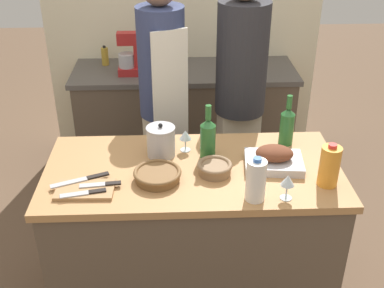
{
  "coord_description": "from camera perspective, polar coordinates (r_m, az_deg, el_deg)",
  "views": [
    {
      "loc": [
        -0.09,
        -2.11,
        2.25
      ],
      "look_at": [
        0.0,
        0.11,
        1.0
      ],
      "focal_mm": 45.0,
      "sensor_mm": 36.0,
      "label": 1
    }
  ],
  "objects": [
    {
      "name": "kitchen_island",
      "position": [
        2.77,
        0.1,
        -10.91
      ],
      "size": [
        1.54,
        0.74,
        0.92
      ],
      "color": "brown",
      "rests_on": "ground_plane"
    },
    {
      "name": "stock_pot",
      "position": [
        2.57,
        -3.7,
        0.33
      ],
      "size": [
        0.16,
        0.16,
        0.19
      ],
      "color": "#B7B7BC",
      "rests_on": "kitchen_island"
    },
    {
      "name": "person_cook_aproned",
      "position": [
        3.16,
        -3.51,
        5.98
      ],
      "size": [
        0.32,
        0.33,
        1.77
      ],
      "rotation": [
        0.0,
        0.0,
        0.39
      ],
      "color": "beige",
      "rests_on": "ground_plane"
    },
    {
      "name": "mixing_bowl",
      "position": [
        2.44,
        2.71,
        -2.82
      ],
      "size": [
        0.18,
        0.18,
        0.06
      ],
      "color": "#846647",
      "rests_on": "kitchen_island"
    },
    {
      "name": "condiment_bottle_tall",
      "position": [
        4.04,
        -10.28,
        10.2
      ],
      "size": [
        0.06,
        0.06,
        0.16
      ],
      "color": "#B28E2D",
      "rests_on": "back_counter"
    },
    {
      "name": "condiment_bottle_short",
      "position": [
        3.8,
        6.65,
        9.38
      ],
      "size": [
        0.06,
        0.06,
        0.18
      ],
      "color": "maroon",
      "rests_on": "back_counter"
    },
    {
      "name": "knife_paring",
      "position": [
        2.33,
        -12.58,
        -5.68
      ],
      "size": [
        0.22,
        0.07,
        0.01
      ],
      "color": "#B7B7BC",
      "rests_on": "cutting_board"
    },
    {
      "name": "juice_jug",
      "position": [
        2.41,
        15.98,
        -2.51
      ],
      "size": [
        0.1,
        0.1,
        0.22
      ],
      "color": "orange",
      "rests_on": "kitchen_island"
    },
    {
      "name": "wine_glass_right",
      "position": [
        2.61,
        -0.79,
        0.98
      ],
      "size": [
        0.06,
        0.06,
        0.12
      ],
      "color": "silver",
      "rests_on": "kitchen_island"
    },
    {
      "name": "roasting_pan",
      "position": [
        2.53,
        9.67,
        -1.68
      ],
      "size": [
        0.32,
        0.25,
        0.12
      ],
      "color": "#BCBCC1",
      "rests_on": "kitchen_island"
    },
    {
      "name": "back_counter",
      "position": [
        4.07,
        -0.85,
        3.0
      ],
      "size": [
        1.79,
        0.6,
        0.88
      ],
      "color": "brown",
      "rests_on": "ground_plane"
    },
    {
      "name": "knife_bread",
      "position": [
        2.37,
        -10.64,
        -4.72
      ],
      "size": [
        0.2,
        0.05,
        0.01
      ],
      "color": "#B7B7BC",
      "rests_on": "cutting_board"
    },
    {
      "name": "wine_glass_left",
      "position": [
        2.26,
        11.27,
        -4.38
      ],
      "size": [
        0.06,
        0.06,
        0.13
      ],
      "color": "silver",
      "rests_on": "kitchen_island"
    },
    {
      "name": "milk_jug",
      "position": [
        2.23,
        7.58,
        -4.27
      ],
      "size": [
        0.09,
        0.09,
        0.22
      ],
      "color": "white",
      "rests_on": "kitchen_island"
    },
    {
      "name": "wicker_basket",
      "position": [
        2.39,
        -4.12,
        -3.66
      ],
      "size": [
        0.24,
        0.24,
        0.05
      ],
      "color": "brown",
      "rests_on": "kitchen_island"
    },
    {
      "name": "wine_bottle_green",
      "position": [
        2.72,
        11.19,
        2.21
      ],
      "size": [
        0.08,
        0.08,
        0.29
      ],
      "color": "#28662D",
      "rests_on": "kitchen_island"
    },
    {
      "name": "person_cook_guest",
      "position": [
        3.19,
        5.74,
        6.26
      ],
      "size": [
        0.33,
        0.33,
        1.8
      ],
      "rotation": [
        0.0,
        0.0,
        0.14
      ],
      "color": "beige",
      "rests_on": "ground_plane"
    },
    {
      "name": "wine_bottle_dark",
      "position": [
        2.53,
        1.9,
        0.81
      ],
      "size": [
        0.08,
        0.08,
        0.3
      ],
      "color": "#28662D",
      "rests_on": "kitchen_island"
    },
    {
      "name": "stand_mixer",
      "position": [
        3.79,
        -7.39,
        10.17
      ],
      "size": [
        0.18,
        0.14,
        0.33
      ],
      "color": "#B22323",
      "rests_on": "back_counter"
    },
    {
      "name": "cutting_board",
      "position": [
        2.37,
        -12.55,
        -5.3
      ],
      "size": [
        0.28,
        0.17,
        0.02
      ],
      "color": "#AD7F51",
      "rests_on": "kitchen_island"
    },
    {
      "name": "knife_chef",
      "position": [
        2.43,
        -12.88,
        -4.11
      ],
      "size": [
        0.28,
        0.14,
        0.01
      ],
      "color": "#B7B7BC",
      "rests_on": "cutting_board"
    },
    {
      "name": "back_wall",
      "position": [
        4.11,
        -1.09,
        15.66
      ],
      "size": [
        2.29,
        0.1,
        2.55
      ],
      "color": "beige",
      "rests_on": "ground_plane"
    },
    {
      "name": "condiment_bottle_extra",
      "position": [
        3.9,
        5.92,
        10.09
      ],
      "size": [
        0.05,
        0.05,
        0.19
      ],
      "color": "maroon",
      "rests_on": "back_counter"
    }
  ]
}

